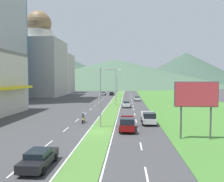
{
  "coord_description": "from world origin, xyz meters",
  "views": [
    {
      "loc": [
        3.67,
        -29.52,
        7.21
      ],
      "look_at": [
        -0.87,
        34.41,
        3.69
      ],
      "focal_mm": 35.8,
      "sensor_mm": 36.0,
      "label": 1
    }
  ],
  "objects_px": {
    "street_lamp_far": "(118,85)",
    "car_4": "(104,93)",
    "street_lamp_mid": "(114,84)",
    "car_2": "(112,93)",
    "motorcycle_rider": "(83,118)",
    "car_3": "(126,104)",
    "car_0": "(39,158)",
    "pickup_truck_0": "(127,124)",
    "street_lamp_near": "(103,93)",
    "car_1": "(137,98)",
    "pickup_truck_1": "(148,118)",
    "billboard_roadside": "(196,97)"
  },
  "relations": [
    {
      "from": "street_lamp_near",
      "to": "billboard_roadside",
      "type": "relative_size",
      "value": 1.28
    },
    {
      "from": "street_lamp_near",
      "to": "motorcycle_rider",
      "type": "relative_size",
      "value": 4.4
    },
    {
      "from": "street_lamp_mid",
      "to": "car_2",
      "type": "height_order",
      "value": "street_lamp_mid"
    },
    {
      "from": "car_4",
      "to": "pickup_truck_0",
      "type": "xyz_separation_m",
      "value": [
        10.62,
        -67.37,
        0.23
      ]
    },
    {
      "from": "street_lamp_far",
      "to": "car_4",
      "type": "relative_size",
      "value": 1.9
    },
    {
      "from": "street_lamp_far",
      "to": "car_2",
      "type": "relative_size",
      "value": 1.83
    },
    {
      "from": "pickup_truck_0",
      "to": "motorcycle_rider",
      "type": "xyz_separation_m",
      "value": [
        -7.19,
        5.17,
        -0.24
      ]
    },
    {
      "from": "street_lamp_near",
      "to": "pickup_truck_0",
      "type": "height_order",
      "value": "street_lamp_near"
    },
    {
      "from": "street_lamp_far",
      "to": "billboard_roadside",
      "type": "relative_size",
      "value": 1.23
    },
    {
      "from": "pickup_truck_1",
      "to": "street_lamp_near",
      "type": "bearing_deg",
      "value": -66.75
    },
    {
      "from": "pickup_truck_0",
      "to": "car_2",
      "type": "bearing_deg",
      "value": -174.01
    },
    {
      "from": "billboard_roadside",
      "to": "car_3",
      "type": "height_order",
      "value": "billboard_roadside"
    },
    {
      "from": "street_lamp_near",
      "to": "car_2",
      "type": "height_order",
      "value": "street_lamp_near"
    },
    {
      "from": "motorcycle_rider",
      "to": "car_1",
      "type": "bearing_deg",
      "value": -15.41
    },
    {
      "from": "billboard_roadside",
      "to": "street_lamp_near",
      "type": "bearing_deg",
      "value": 153.47
    },
    {
      "from": "car_1",
      "to": "pickup_truck_1",
      "type": "bearing_deg",
      "value": 0.35
    },
    {
      "from": "billboard_roadside",
      "to": "car_4",
      "type": "relative_size",
      "value": 1.55
    },
    {
      "from": "car_3",
      "to": "billboard_roadside",
      "type": "bearing_deg",
      "value": 15.86
    },
    {
      "from": "car_2",
      "to": "car_3",
      "type": "relative_size",
      "value": 1.06
    },
    {
      "from": "street_lamp_near",
      "to": "car_1",
      "type": "height_order",
      "value": "street_lamp_near"
    },
    {
      "from": "car_2",
      "to": "car_3",
      "type": "xyz_separation_m",
      "value": [
        6.75,
        -41.31,
        0.04
      ]
    },
    {
      "from": "car_3",
      "to": "pickup_truck_1",
      "type": "distance_m",
      "value": 21.05
    },
    {
      "from": "street_lamp_mid",
      "to": "motorcycle_rider",
      "type": "height_order",
      "value": "street_lamp_mid"
    },
    {
      "from": "street_lamp_far",
      "to": "pickup_truck_1",
      "type": "bearing_deg",
      "value": -82.17
    },
    {
      "from": "car_3",
      "to": "pickup_truck_0",
      "type": "xyz_separation_m",
      "value": [
        0.28,
        -25.71,
        0.2
      ]
    },
    {
      "from": "street_lamp_mid",
      "to": "pickup_truck_1",
      "type": "xyz_separation_m",
      "value": [
        6.91,
        -24.2,
        -4.71
      ]
    },
    {
      "from": "car_0",
      "to": "car_1",
      "type": "xyz_separation_m",
      "value": [
        10.25,
        56.03,
        -0.01
      ]
    },
    {
      "from": "street_lamp_mid",
      "to": "car_1",
      "type": "xyz_separation_m",
      "value": [
        6.68,
        13.52,
        -4.94
      ]
    },
    {
      "from": "car_0",
      "to": "motorcycle_rider",
      "type": "bearing_deg",
      "value": 0.29
    },
    {
      "from": "street_lamp_far",
      "to": "billboard_roadside",
      "type": "distance_m",
      "value": 61.42
    },
    {
      "from": "street_lamp_far",
      "to": "motorcycle_rider",
      "type": "xyz_separation_m",
      "value": [
        -3.5,
        -51.25,
        -4.21
      ]
    },
    {
      "from": "pickup_truck_0",
      "to": "street_lamp_far",
      "type": "bearing_deg",
      "value": -176.26
    },
    {
      "from": "car_4",
      "to": "pickup_truck_0",
      "type": "height_order",
      "value": "pickup_truck_0"
    },
    {
      "from": "street_lamp_mid",
      "to": "street_lamp_far",
      "type": "bearing_deg",
      "value": 90.35
    },
    {
      "from": "car_2",
      "to": "motorcycle_rider",
      "type": "xyz_separation_m",
      "value": [
        -0.16,
        -61.85,
        0.0
      ]
    },
    {
      "from": "street_lamp_mid",
      "to": "car_4",
      "type": "height_order",
      "value": "street_lamp_mid"
    },
    {
      "from": "car_4",
      "to": "car_0",
      "type": "bearing_deg",
      "value": -177.5
    },
    {
      "from": "street_lamp_mid",
      "to": "motorcycle_rider",
      "type": "xyz_separation_m",
      "value": [
        -3.67,
        -24.02,
        -4.94
      ]
    },
    {
      "from": "car_2",
      "to": "car_3",
      "type": "distance_m",
      "value": 41.86
    },
    {
      "from": "pickup_truck_0",
      "to": "car_3",
      "type": "bearing_deg",
      "value": -179.38
    },
    {
      "from": "pickup_truck_0",
      "to": "motorcycle_rider",
      "type": "height_order",
      "value": "pickup_truck_0"
    },
    {
      "from": "car_1",
      "to": "pickup_truck_1",
      "type": "height_order",
      "value": "pickup_truck_1"
    },
    {
      "from": "car_1",
      "to": "motorcycle_rider",
      "type": "xyz_separation_m",
      "value": [
        -10.35,
        -37.54,
        -0.0
      ]
    },
    {
      "from": "car_2",
      "to": "street_lamp_far",
      "type": "bearing_deg",
      "value": -162.5
    },
    {
      "from": "street_lamp_far",
      "to": "car_3",
      "type": "bearing_deg",
      "value": -83.67
    },
    {
      "from": "car_1",
      "to": "car_3",
      "type": "relative_size",
      "value": 1.07
    },
    {
      "from": "street_lamp_far",
      "to": "pickup_truck_1",
      "type": "xyz_separation_m",
      "value": [
        7.07,
        -51.43,
        -3.97
      ]
    },
    {
      "from": "street_lamp_mid",
      "to": "pickup_truck_0",
      "type": "distance_m",
      "value": 29.77
    },
    {
      "from": "car_1",
      "to": "car_4",
      "type": "xyz_separation_m",
      "value": [
        -13.78,
        24.66,
        -0.0
      ]
    },
    {
      "from": "car_3",
      "to": "car_0",
      "type": "bearing_deg",
      "value": -9.91
    }
  ]
}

